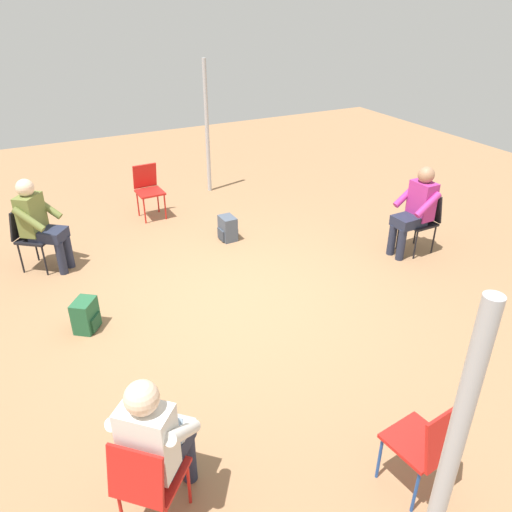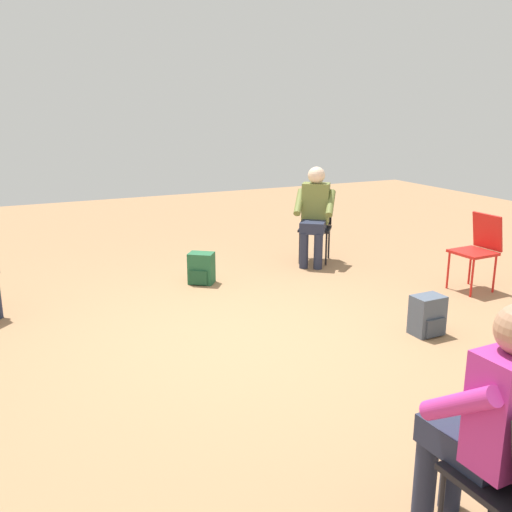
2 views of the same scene
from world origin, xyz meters
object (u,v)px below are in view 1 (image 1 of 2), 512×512
Objects in this scene: chair_north at (423,218)px; chair_southwest at (31,234)px; backpack_by_empty_chair at (228,230)px; person_with_laptop at (156,437)px; chair_southeast at (147,478)px; chair_east at (427,442)px; person_in_magenta at (416,207)px; backpack_near_laptop_user at (86,317)px; chair_west at (148,187)px; person_in_olive at (39,221)px.

chair_north and chair_southwest have the same top height.
person_with_laptop is at bearing -30.40° from backpack_by_empty_chair.
chair_north is 5.14m from chair_southeast.
chair_east is (0.61, 1.83, 0.00)m from chair_southeast.
chair_southwest is 5.11m from person_in_magenta.
backpack_near_laptop_user is (-2.43, -0.09, -0.53)m from person_with_laptop.
chair_west is 4.20m from chair_north.
chair_west is at bearing 117.33° from chair_southeast.
backpack_near_laptop_user is (-0.23, -4.39, -0.54)m from person_in_magenta.
chair_southeast is 1.00× the size of chair_southwest.
chair_north is 0.69× the size of person_in_olive.
person_with_laptop is 2.49m from backpack_near_laptop_user.
person_with_laptop is at bearing 90.00° from chair_southeast.
backpack_near_laptop_user is 2.64m from backpack_by_empty_chair.
chair_west is 5.45m from chair_southeast.
chair_southeast is at bearing 116.05° from person_in_magenta.
chair_east is 2.36× the size of backpack_by_empty_chair.
person_in_magenta reaches higher than chair_west.
chair_east is 3.66m from backpack_near_laptop_user.
chair_north is 2.36× the size of backpack_by_empty_chair.
person_in_olive is 2.55m from backpack_by_empty_chair.
person_in_olive reaches higher than chair_west.
chair_west is at bearing 42.96° from person_in_magenta.
backpack_near_laptop_user is (-3.16, -1.80, -0.34)m from chair_east.
person_in_olive is at bearing -96.86° from backpack_by_empty_chair.
person_in_magenta reaches higher than chair_southeast.
backpack_by_empty_chair is (-1.55, -2.10, -0.54)m from person_in_magenta.
person_in_magenta is 4.43m from backpack_near_laptop_user.
person_in_olive reaches higher than backpack_near_laptop_user.
person_with_laptop is 4.37m from backpack_by_empty_chair.
chair_west is at bearing 150.48° from backpack_near_laptop_user.
person_with_laptop is (5.11, -1.43, 0.20)m from chair_west.
person_in_magenta is (-2.32, 4.42, 0.20)m from chair_southeast.
chair_southeast and chair_southwest have the same top height.
backpack_near_laptop_user and backpack_by_empty_chair have the same top height.
chair_west is 2.36× the size of backpack_near_laptop_user.
person_with_laptop is 4.83m from person_in_magenta.
person_in_magenta is at bearing 132.31° from chair_west.
person_with_laptop reaches higher than chair_west.
chair_east is 0.69× the size of person_in_olive.
chair_west is at bearing 159.95° from person_in_olive.
chair_west is 1.60m from backpack_by_empty_chair.
chair_west is 2.36× the size of backpack_by_empty_chair.
chair_west is 3.10m from backpack_near_laptop_user.
backpack_by_empty_chair is at bearing 121.20° from person_in_olive.
chair_north is at bearing -90.00° from person_in_magenta.
chair_west reaches higher than backpack_by_empty_chair.
person_with_laptop reaches higher than backpack_near_laptop_user.
person_with_laptop and person_in_magenta have the same top height.
chair_southeast is 0.69× the size of person_in_magenta.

